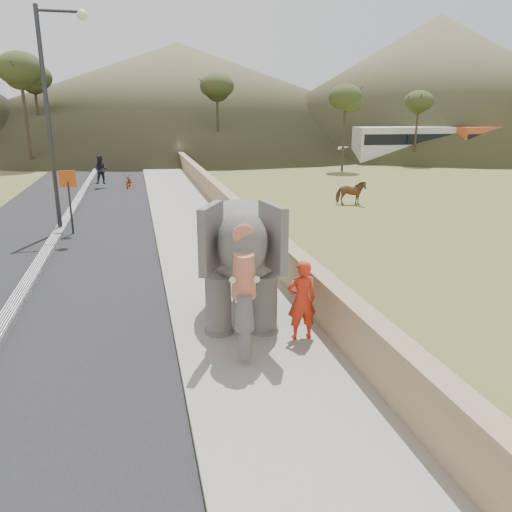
{
  "coord_description": "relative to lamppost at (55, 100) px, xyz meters",
  "views": [
    {
      "loc": [
        -2.04,
        -8.38,
        4.51
      ],
      "look_at": [
        0.2,
        0.97,
        1.7
      ],
      "focal_mm": 35.0,
      "sensor_mm": 36.0,
      "label": 1
    }
  ],
  "objects": [
    {
      "name": "trees",
      "position": [
        5.05,
        18.01,
        -0.86
      ],
      "size": [
        48.01,
        44.75,
        9.1
      ],
      "color": "#473828",
      "rests_on": "ground"
    },
    {
      "name": "cow",
      "position": [
        12.86,
        2.74,
        -4.26
      ],
      "size": [
        1.59,
        1.14,
        1.22
      ],
      "primitive_type": "imported",
      "rotation": [
        0.0,
        0.0,
        1.2
      ],
      "color": "brown",
      "rests_on": "ground"
    },
    {
      "name": "hill_far",
      "position": [
        9.69,
        58.49,
        2.13
      ],
      "size": [
        80.0,
        80.0,
        14.0
      ],
      "primitive_type": "cone",
      "color": "brown",
      "rests_on": "ground"
    },
    {
      "name": "walkway",
      "position": [
        4.69,
        -1.51,
        -4.8
      ],
      "size": [
        3.0,
        120.0,
        0.15
      ],
      "primitive_type": "cube",
      "color": "#9E9687",
      "rests_on": "ground"
    },
    {
      "name": "hill_right",
      "position": [
        40.69,
        40.49,
        3.13
      ],
      "size": [
        56.0,
        56.0,
        16.0
      ],
      "primitive_type": "cone",
      "color": "brown",
      "rests_on": "ground"
    },
    {
      "name": "elephant_and_man",
      "position": [
        4.71,
        -9.89,
        -3.38
      ],
      "size": [
        2.47,
        3.99,
        2.71
      ],
      "color": "slate",
      "rests_on": "ground"
    },
    {
      "name": "parapet",
      "position": [
        6.34,
        -1.51,
        -4.32
      ],
      "size": [
        0.3,
        120.0,
        1.1
      ],
      "primitive_type": "cube",
      "color": "tan",
      "rests_on": "ground"
    },
    {
      "name": "distant_car",
      "position": [
        22.11,
        23.73,
        -4.15
      ],
      "size": [
        4.46,
        2.43,
        1.44
      ],
      "primitive_type": "imported",
      "rotation": [
        0.0,
        0.0,
        1.39
      ],
      "color": "silver",
      "rests_on": "ground"
    },
    {
      "name": "median",
      "position": [
        -0.31,
        -1.51,
        -4.76
      ],
      "size": [
        0.35,
        120.0,
        0.22
      ],
      "primitive_type": "cube",
      "color": "black",
      "rests_on": "ground"
    },
    {
      "name": "lamppost",
      "position": [
        0.0,
        0.0,
        0.0
      ],
      "size": [
        1.76,
        0.36,
        8.0
      ],
      "color": "#2B2B30",
      "rests_on": "ground"
    },
    {
      "name": "bus_orange",
      "position": [
        35.59,
        20.4,
        -3.32
      ],
      "size": [
        11.23,
        3.87,
        3.1
      ],
      "primitive_type": "cube",
      "rotation": [
        0.0,
        0.0,
        1.7
      ],
      "color": "#D95726",
      "rests_on": "ground"
    },
    {
      "name": "bus_white",
      "position": [
        27.15,
        21.16,
        -3.32
      ],
      "size": [
        11.17,
        3.39,
        3.1
      ],
      "primitive_type": "cube",
      "rotation": [
        0.0,
        0.0,
        1.49
      ],
      "color": "silver",
      "rests_on": "ground"
    },
    {
      "name": "road",
      "position": [
        -0.31,
        -1.51,
        -4.86
      ],
      "size": [
        7.0,
        120.0,
        0.03
      ],
      "primitive_type": "cube",
      "color": "black",
      "rests_on": "ground"
    },
    {
      "name": "signboard",
      "position": [
        0.19,
        -0.44,
        -3.23
      ],
      "size": [
        0.6,
        0.08,
        2.4
      ],
      "color": "#2D2D33",
      "rests_on": "ground"
    },
    {
      "name": "ground",
      "position": [
        4.69,
        -11.51,
        -4.87
      ],
      "size": [
        160.0,
        160.0,
        0.0
      ],
      "primitive_type": "plane",
      "color": "olive",
      "rests_on": "ground"
    },
    {
      "name": "motorcyclist",
      "position": [
        1.35,
        11.29,
        -4.07
      ],
      "size": [
        2.37,
        1.67,
        1.97
      ],
      "color": "maroon",
      "rests_on": "ground"
    }
  ]
}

